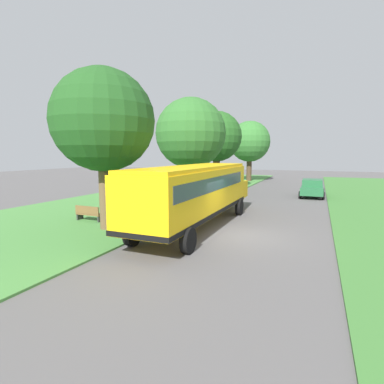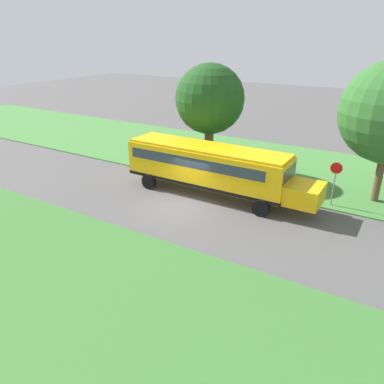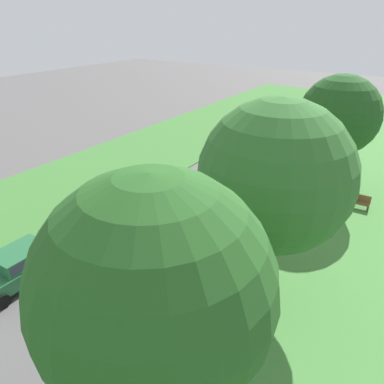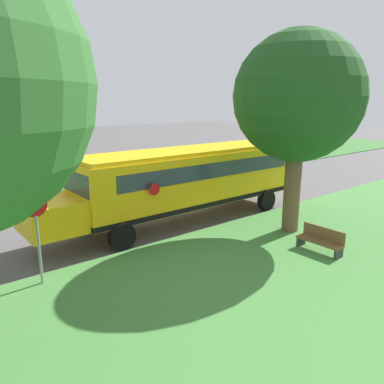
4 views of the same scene
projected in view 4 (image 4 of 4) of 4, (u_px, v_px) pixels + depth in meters
name	position (u px, v px, depth m)	size (l,w,h in m)	color
ground_plane	(168.00, 206.00, 18.99)	(120.00, 120.00, 0.00)	#565454
grass_verge	(359.00, 273.00, 11.46)	(12.00, 80.00, 0.08)	#47843D
grass_far_side	(92.00, 178.00, 25.76)	(10.00, 80.00, 0.07)	#3D7533
school_bus	(186.00, 178.00, 16.28)	(2.84, 12.42, 3.16)	yellow
oak_tree_beside_bus	(295.00, 98.00, 14.05)	(4.87, 4.87, 7.77)	brown
stop_sign	(37.00, 228.00, 10.36)	(0.08, 0.68, 2.74)	gray
park_bench	(321.00, 240.00, 12.95)	(1.61, 0.52, 0.92)	brown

